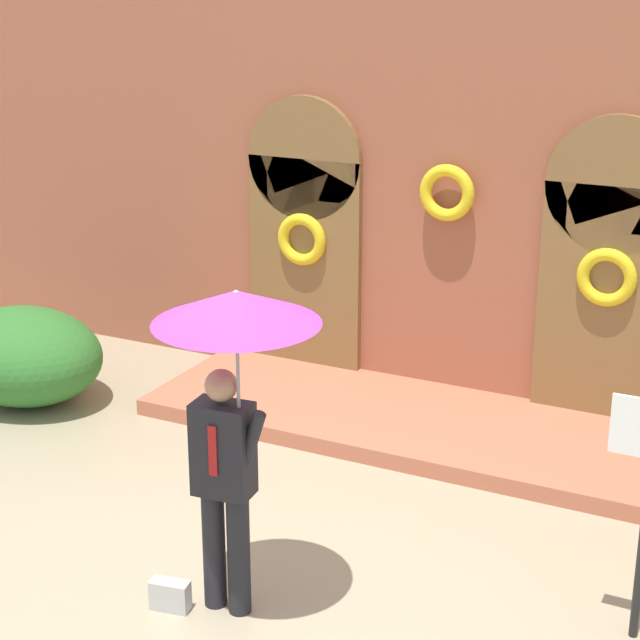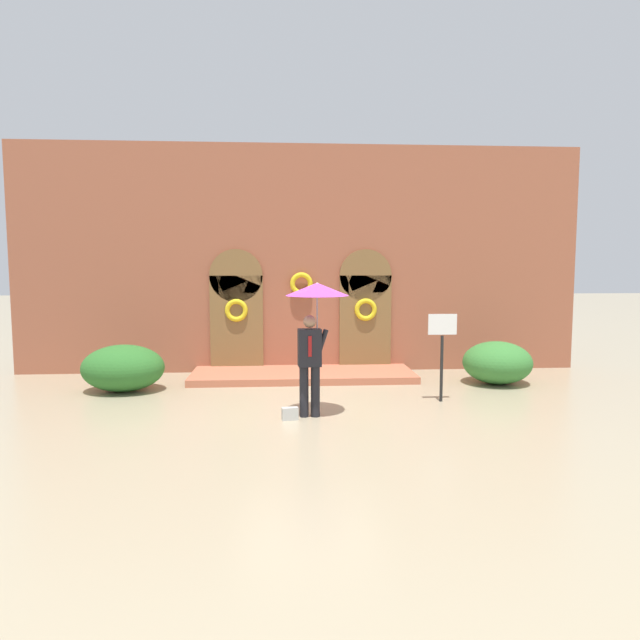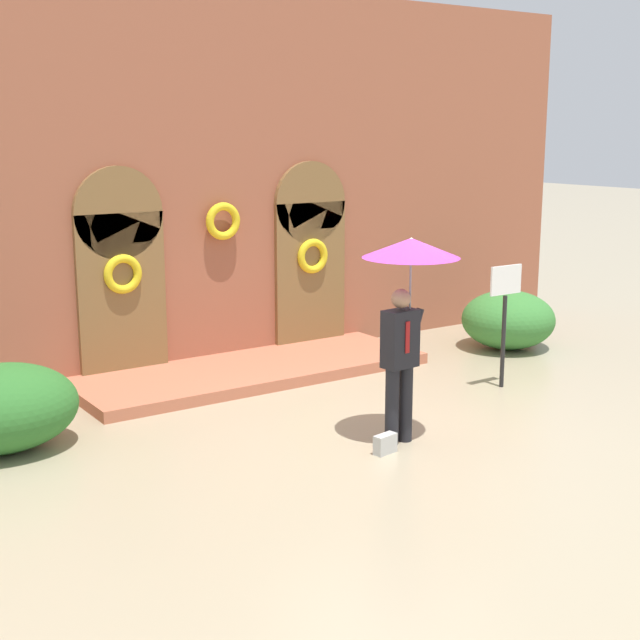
{
  "view_description": "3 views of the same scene",
  "coord_description": "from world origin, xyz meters",
  "px_view_note": "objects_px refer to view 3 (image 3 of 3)",
  "views": [
    {
      "loc": [
        3.5,
        -5.88,
        4.32
      ],
      "look_at": [
        -0.37,
        1.83,
        1.44
      ],
      "focal_mm": 60.0,
      "sensor_mm": 36.0,
      "label": 1
    },
    {
      "loc": [
        -0.49,
        -10.18,
        2.69
      ],
      "look_at": [
        0.32,
        1.81,
        1.5
      ],
      "focal_mm": 32.0,
      "sensor_mm": 36.0,
      "label": 2
    },
    {
      "loc": [
        -6.23,
        -7.91,
        3.55
      ],
      "look_at": [
        -0.04,
        1.22,
        1.17
      ],
      "focal_mm": 50.0,
      "sensor_mm": 36.0,
      "label": 3
    }
  ],
  "objects_px": {
    "person_with_umbrella": "(408,278)",
    "sign_post": "(505,306)",
    "shrub_right": "(508,320)",
    "handbag": "(385,444)",
    "shrub_left": "(1,408)"
  },
  "relations": [
    {
      "from": "person_with_umbrella",
      "to": "sign_post",
      "type": "height_order",
      "value": "person_with_umbrella"
    },
    {
      "from": "person_with_umbrella",
      "to": "sign_post",
      "type": "xyz_separation_m",
      "value": [
        2.53,
        0.94,
        -0.75
      ]
    },
    {
      "from": "person_with_umbrella",
      "to": "shrub_right",
      "type": "height_order",
      "value": "person_with_umbrella"
    },
    {
      "from": "handbag",
      "to": "shrub_left",
      "type": "distance_m",
      "value": 4.31
    },
    {
      "from": "person_with_umbrella",
      "to": "shrub_left",
      "type": "bearing_deg",
      "value": 149.74
    },
    {
      "from": "handbag",
      "to": "person_with_umbrella",
      "type": "bearing_deg",
      "value": 14.32
    },
    {
      "from": "shrub_left",
      "to": "person_with_umbrella",
      "type": "bearing_deg",
      "value": -30.26
    },
    {
      "from": "sign_post",
      "to": "shrub_left",
      "type": "relative_size",
      "value": 1.0
    },
    {
      "from": "sign_post",
      "to": "shrub_right",
      "type": "relative_size",
      "value": 1.13
    },
    {
      "from": "handbag",
      "to": "shrub_left",
      "type": "xyz_separation_m",
      "value": [
        -3.49,
        2.5,
        0.38
      ]
    },
    {
      "from": "shrub_left",
      "to": "handbag",
      "type": "bearing_deg",
      "value": -35.6
    },
    {
      "from": "sign_post",
      "to": "shrub_right",
      "type": "xyz_separation_m",
      "value": [
        1.73,
        1.57,
        -0.69
      ]
    },
    {
      "from": "handbag",
      "to": "shrub_right",
      "type": "xyz_separation_m",
      "value": [
        4.7,
        2.72,
        0.37
      ]
    },
    {
      "from": "sign_post",
      "to": "shrub_left",
      "type": "bearing_deg",
      "value": 168.19
    },
    {
      "from": "handbag",
      "to": "shrub_left",
      "type": "height_order",
      "value": "shrub_left"
    }
  ]
}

